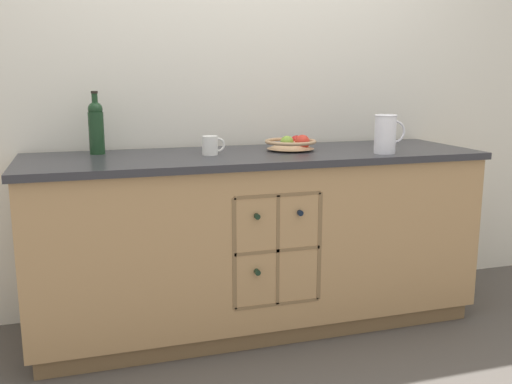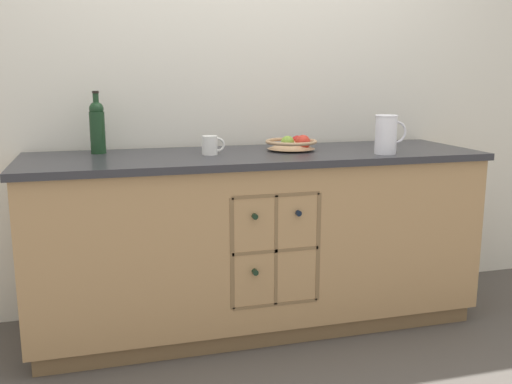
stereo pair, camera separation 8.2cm
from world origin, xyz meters
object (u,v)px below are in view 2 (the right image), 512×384
at_px(white_pitcher, 387,134).
at_px(standing_wine_bottle, 97,126).
at_px(fruit_bowl, 292,143).
at_px(ceramic_mug, 210,145).

relative_size(white_pitcher, standing_wine_bottle, 0.62).
height_order(fruit_bowl, white_pitcher, white_pitcher).
xyz_separation_m(white_pitcher, ceramic_mug, (-0.86, 0.20, -0.05)).
xyz_separation_m(white_pitcher, standing_wine_bottle, (-1.39, 0.40, 0.04)).
bearing_deg(ceramic_mug, white_pitcher, -13.42).
height_order(white_pitcher, standing_wine_bottle, standing_wine_bottle).
relative_size(ceramic_mug, standing_wine_bottle, 0.37).
bearing_deg(white_pitcher, fruit_bowl, 148.87).
bearing_deg(white_pitcher, standing_wine_bottle, 163.90).
bearing_deg(fruit_bowl, ceramic_mug, -174.37).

